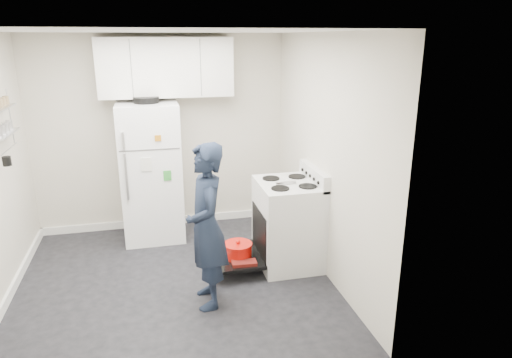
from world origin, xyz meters
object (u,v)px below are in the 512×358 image
object	(u,v)px
person	(206,227)
open_oven_door	(237,253)
electric_range	(287,224)
refrigerator	(151,172)

from	to	relation	value
person	open_oven_door	bearing A→B (deg)	143.72
electric_range	refrigerator	distance (m)	1.84
electric_range	open_oven_door	size ratio (longest dim) A/B	1.57
open_oven_door	refrigerator	world-z (taller)	refrigerator
refrigerator	person	size ratio (longest dim) A/B	1.13
electric_range	person	world-z (taller)	person
electric_range	open_oven_door	xyz separation A→B (m)	(-0.58, -0.03, -0.27)
open_oven_door	refrigerator	distance (m)	1.56
open_oven_door	person	world-z (taller)	person
open_oven_door	person	size ratio (longest dim) A/B	0.45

